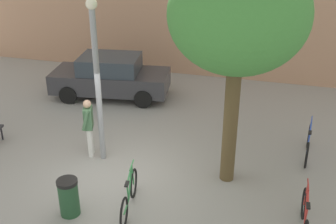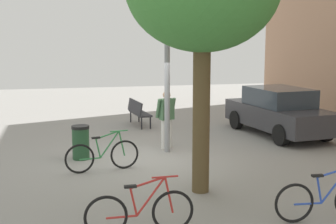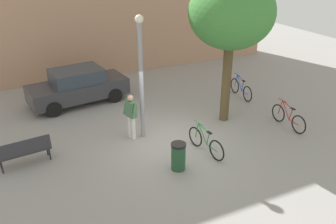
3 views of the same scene
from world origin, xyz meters
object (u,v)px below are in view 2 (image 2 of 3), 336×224
(lamppost, at_px, (167,64))
(parked_car_charcoal, at_px, (278,111))
(bicycle_green, at_px, (103,155))
(park_bench, at_px, (138,111))
(trash_bin, at_px, (81,142))
(person_by_lamppost, at_px, (167,115))
(bicycle_blue, at_px, (325,200))
(bicycle_red, at_px, (140,212))

(lamppost, bearing_deg, parked_car_charcoal, 109.26)
(parked_car_charcoal, bearing_deg, bicycle_green, -64.18)
(park_bench, height_order, trash_bin, park_bench)
(person_by_lamppost, bearing_deg, parked_car_charcoal, 104.38)
(bicycle_blue, relative_size, parked_car_charcoal, 0.41)
(bicycle_blue, xyz_separation_m, parked_car_charcoal, (-6.86, 2.49, 0.39))
(park_bench, distance_m, parked_car_charcoal, 4.97)
(person_by_lamppost, relative_size, bicycle_blue, 0.92)
(bicycle_red, height_order, parked_car_charcoal, parked_car_charcoal)
(parked_car_charcoal, bearing_deg, bicycle_red, -40.53)
(bicycle_blue, bearing_deg, lamppost, -163.86)
(bicycle_blue, xyz_separation_m, trash_bin, (-5.20, -3.96, 0.07))
(lamppost, relative_size, bicycle_blue, 2.41)
(bicycle_green, bearing_deg, bicycle_red, 4.00)
(bicycle_green, distance_m, trash_bin, 1.33)
(bicycle_green, height_order, trash_bin, bicycle_green)
(park_bench, bearing_deg, trash_bin, -27.64)
(bicycle_red, xyz_separation_m, bicycle_green, (-3.80, -0.27, 0.00))
(person_by_lamppost, xyz_separation_m, parked_car_charcoal, (-1.02, 3.99, -0.19))
(lamppost, xyz_separation_m, parked_car_charcoal, (-1.42, 4.07, -1.68))
(person_by_lamppost, height_order, trash_bin, person_by_lamppost)
(lamppost, bearing_deg, park_bench, -177.66)
(park_bench, xyz_separation_m, trash_bin, (4.25, -2.22, -0.09))
(person_by_lamppost, xyz_separation_m, bicycle_red, (5.67, -1.73, -0.58))
(bicycle_red, relative_size, bicycle_blue, 1.00)
(trash_bin, bearing_deg, parked_car_charcoal, 104.35)
(person_by_lamppost, height_order, bicycle_green, person_by_lamppost)
(park_bench, xyz_separation_m, bicycle_blue, (9.45, 1.74, -0.16))
(lamppost, distance_m, park_bench, 4.45)
(parked_car_charcoal, relative_size, trash_bin, 4.91)
(person_by_lamppost, distance_m, trash_bin, 2.59)
(bicycle_blue, height_order, parked_car_charcoal, parked_car_charcoal)
(person_by_lamppost, relative_size, bicycle_red, 0.92)
(lamppost, relative_size, parked_car_charcoal, 0.99)
(bicycle_red, xyz_separation_m, trash_bin, (-5.04, -0.73, 0.07))
(trash_bin, bearing_deg, person_by_lamppost, 104.30)
(lamppost, relative_size, bicycle_red, 2.41)
(person_by_lamppost, relative_size, parked_car_charcoal, 0.38)
(lamppost, bearing_deg, bicycle_red, -17.45)
(park_bench, bearing_deg, bicycle_red, -9.14)
(bicycle_red, bearing_deg, parked_car_charcoal, 139.47)
(bicycle_red, distance_m, parked_car_charcoal, 8.82)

